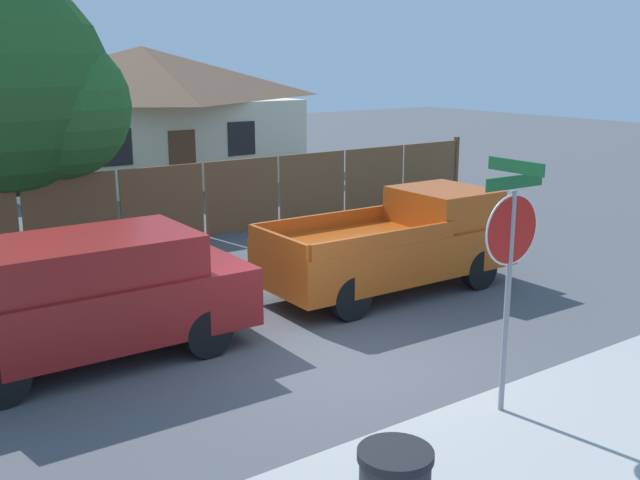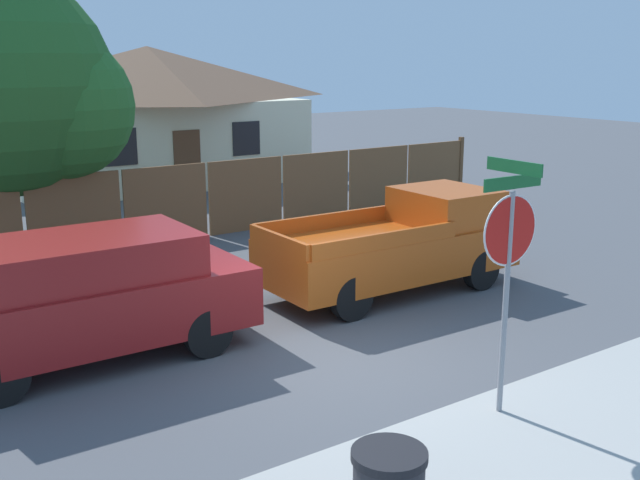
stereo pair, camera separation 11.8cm
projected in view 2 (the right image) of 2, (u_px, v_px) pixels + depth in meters
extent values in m
plane|color=#4C4F54|center=(333.00, 360.00, 10.71)|extent=(80.00, 80.00, 0.00)
cube|color=#A3A39E|center=(533.00, 470.00, 7.84)|extent=(36.00, 3.20, 0.01)
cube|color=brown|center=(75.00, 215.00, 16.15)|extent=(2.03, 0.06, 1.79)
cube|color=brown|center=(166.00, 204.00, 17.32)|extent=(2.03, 0.06, 1.79)
cube|color=brown|center=(246.00, 195.00, 18.49)|extent=(2.03, 0.06, 1.79)
cube|color=brown|center=(316.00, 187.00, 19.67)|extent=(2.03, 0.06, 1.79)
cube|color=brown|center=(379.00, 180.00, 20.84)|extent=(2.03, 0.06, 1.79)
cube|color=brown|center=(434.00, 173.00, 22.01)|extent=(2.03, 0.06, 1.79)
cube|color=brown|center=(460.00, 168.00, 22.58)|extent=(0.12, 0.12, 1.89)
cube|color=beige|center=(151.00, 141.00, 25.67)|extent=(9.46, 5.65, 2.79)
pyramid|color=brown|center=(148.00, 73.00, 25.12)|extent=(10.22, 6.10, 1.78)
cube|color=black|center=(121.00, 147.00, 22.17)|extent=(1.00, 0.04, 1.10)
cube|color=black|center=(246.00, 138.00, 24.53)|extent=(1.00, 0.04, 1.10)
cube|color=brown|center=(188.00, 162.00, 23.49)|extent=(0.90, 0.04, 2.00)
cylinder|color=brown|center=(12.00, 211.00, 16.34)|extent=(0.40, 0.40, 1.87)
sphere|color=#266326|center=(61.00, 107.00, 15.92)|extent=(3.11, 3.11, 3.11)
cube|color=maroon|center=(90.00, 307.00, 10.57)|extent=(4.59, 1.96, 0.87)
cube|color=maroon|center=(78.00, 259.00, 10.33)|extent=(3.22, 1.79, 0.59)
cube|color=black|center=(180.00, 244.00, 11.16)|extent=(0.08, 1.67, 0.50)
cylinder|color=black|center=(162.00, 302.00, 12.11)|extent=(0.72, 0.22, 0.72)
cylinder|color=black|center=(208.00, 332.00, 10.76)|extent=(0.72, 0.22, 0.72)
cube|color=#B74C14|center=(390.00, 252.00, 13.65)|extent=(4.86, 1.96, 0.78)
cube|color=#B74C14|center=(446.00, 206.00, 14.20)|extent=(1.57, 1.76, 0.66)
cube|color=#B74C14|center=(325.00, 221.00, 13.80)|extent=(3.03, 0.12, 0.27)
cube|color=#B74C14|center=(387.00, 240.00, 12.35)|extent=(3.03, 0.12, 0.27)
cube|color=#B74C14|center=(278.00, 242.00, 12.23)|extent=(0.11, 1.80, 0.27)
cylinder|color=black|center=(421.00, 251.00, 15.22)|extent=(0.75, 0.22, 0.75)
cylinder|color=black|center=(481.00, 270.00, 13.88)|extent=(0.75, 0.22, 0.75)
cylinder|color=black|center=(297.00, 274.00, 13.60)|extent=(0.75, 0.22, 0.75)
cylinder|color=black|center=(351.00, 298.00, 12.25)|extent=(0.75, 0.22, 0.75)
cylinder|color=gray|center=(505.00, 305.00, 8.84)|extent=(0.07, 0.07, 2.73)
cylinder|color=red|center=(510.00, 230.00, 8.63)|extent=(0.80, 0.05, 0.80)
cylinder|color=white|center=(510.00, 230.00, 8.63)|extent=(0.85, 0.04, 0.85)
cube|color=#19602D|center=(513.00, 182.00, 8.49)|extent=(0.91, 0.05, 0.15)
cube|color=#19602D|center=(514.00, 167.00, 8.45)|extent=(0.05, 0.82, 0.15)
cylinder|color=black|center=(389.00, 455.00, 6.45)|extent=(0.67, 0.67, 0.08)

